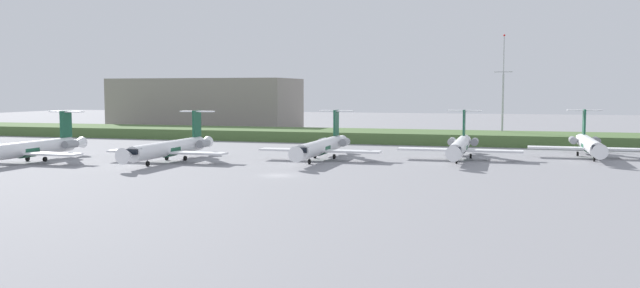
{
  "coord_description": "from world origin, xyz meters",
  "views": [
    {
      "loc": [
        33.51,
        -92.69,
        12.93
      ],
      "look_at": [
        0.0,
        22.97,
        3.0
      ],
      "focal_mm": 36.56,
      "sensor_mm": 36.0,
      "label": 1
    }
  ],
  "objects_px": {
    "regional_jet_nearest": "(29,148)",
    "antenna_mast": "(503,98)",
    "regional_jet_fourth": "(460,146)",
    "regional_jet_second": "(171,148)",
    "regional_jet_fifth": "(589,144)",
    "regional_jet_third": "(322,146)"
  },
  "relations": [
    {
      "from": "regional_jet_nearest",
      "to": "regional_jet_third",
      "type": "height_order",
      "value": "same"
    },
    {
      "from": "regional_jet_nearest",
      "to": "regional_jet_third",
      "type": "bearing_deg",
      "value": 21.33
    },
    {
      "from": "regional_jet_nearest",
      "to": "regional_jet_fifth",
      "type": "xyz_separation_m",
      "value": [
        97.96,
        37.88,
        0.0
      ]
    },
    {
      "from": "regional_jet_nearest",
      "to": "antenna_mast",
      "type": "relative_size",
      "value": 1.15
    },
    {
      "from": "regional_jet_nearest",
      "to": "regional_jet_third",
      "type": "xyz_separation_m",
      "value": [
        49.35,
        19.27,
        0.0
      ]
    },
    {
      "from": "regional_jet_second",
      "to": "regional_jet_fourth",
      "type": "bearing_deg",
      "value": 20.42
    },
    {
      "from": "regional_jet_nearest",
      "to": "regional_jet_fourth",
      "type": "distance_m",
      "value": 79.01
    },
    {
      "from": "regional_jet_fourth",
      "to": "regional_jet_fifth",
      "type": "xyz_separation_m",
      "value": [
        23.84,
        10.52,
        0.0
      ]
    },
    {
      "from": "regional_jet_fourth",
      "to": "regional_jet_nearest",
      "type": "bearing_deg",
      "value": -159.74
    },
    {
      "from": "regional_jet_fifth",
      "to": "regional_jet_nearest",
      "type": "bearing_deg",
      "value": -158.86
    },
    {
      "from": "regional_jet_third",
      "to": "regional_jet_fourth",
      "type": "distance_m",
      "value": 26.07
    },
    {
      "from": "regional_jet_nearest",
      "to": "regional_jet_second",
      "type": "bearing_deg",
      "value": 19.91
    },
    {
      "from": "regional_jet_fourth",
      "to": "antenna_mast",
      "type": "relative_size",
      "value": 1.15
    },
    {
      "from": "regional_jet_nearest",
      "to": "regional_jet_fifth",
      "type": "distance_m",
      "value": 105.03
    },
    {
      "from": "regional_jet_second",
      "to": "antenna_mast",
      "type": "relative_size",
      "value": 1.15
    },
    {
      "from": "regional_jet_third",
      "to": "regional_jet_fifth",
      "type": "distance_m",
      "value": 52.06
    },
    {
      "from": "regional_jet_second",
      "to": "regional_jet_third",
      "type": "height_order",
      "value": "same"
    },
    {
      "from": "regional_jet_second",
      "to": "regional_jet_fourth",
      "type": "height_order",
      "value": "same"
    },
    {
      "from": "antenna_mast",
      "to": "regional_jet_second",
      "type": "bearing_deg",
      "value": -131.78
    },
    {
      "from": "regional_jet_nearest",
      "to": "regional_jet_fifth",
      "type": "relative_size",
      "value": 1.0
    },
    {
      "from": "regional_jet_nearest",
      "to": "regional_jet_fourth",
      "type": "xyz_separation_m",
      "value": [
        74.13,
        27.36,
        0.0
      ]
    },
    {
      "from": "regional_jet_nearest",
      "to": "antenna_mast",
      "type": "distance_m",
      "value": 109.64
    }
  ]
}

